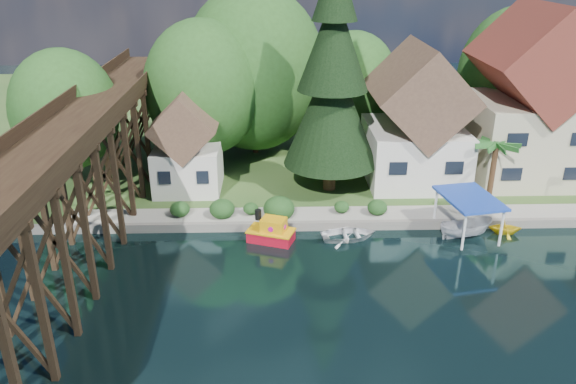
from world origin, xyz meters
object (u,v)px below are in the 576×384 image
trestle_bridge (81,175)px  shed (187,148)px  tugboat (272,232)px  boat_white_a (349,233)px  house_center (528,106)px  boat_canopy (467,220)px  palm_tree (496,147)px  house_left (416,125)px  boat_yellow (505,226)px  conifer (332,81)px

trestle_bridge → shed: 10.69m
tugboat → boat_white_a: bearing=2.2°
house_center → shed: house_center is taller
house_center → trestle_bridge: bearing=-160.5°
boat_canopy → palm_tree: bearing=56.5°
boat_white_a → shed: bearing=47.1°
house_center → shed: (-27.00, -2.00, -2.59)m
house_left → house_center: bearing=3.2°
palm_tree → boat_yellow: 6.32m
boat_yellow → boat_white_a: bearing=99.7°
palm_tree → boat_white_a: size_ratio=1.27×
tugboat → boat_white_a: size_ratio=0.92×
trestle_bridge → palm_tree: trestle_bridge is taller
trestle_bridge → tugboat: trestle_bridge is taller
tugboat → palm_tree: bearing=18.2°
house_center → boat_yellow: (-4.58, -9.41, -5.84)m
house_center → boat_canopy: (-7.48, -9.86, -5.14)m
trestle_bridge → shed: size_ratio=5.63×
house_center → house_left: bearing=-176.8°
conifer → palm_tree: conifer is taller
house_center → boat_canopy: 13.40m
house_left → boat_canopy: (1.52, -9.36, -3.86)m
boat_white_a → boat_yellow: size_ratio=1.70×
shed → boat_yellow: (22.42, -7.41, -3.25)m
boat_white_a → house_left: bearing=-43.2°
house_left → palm_tree: size_ratio=2.33×
tugboat → house_center: bearing=26.0°
conifer → boat_white_a: bearing=-85.2°
conifer → boat_yellow: bearing=-31.7°
shed → tugboat: bearing=-51.1°
house_center → boat_white_a: bearing=-147.3°
trestle_bridge → conifer: 18.73m
boat_canopy → boat_yellow: 3.02m
boat_white_a → boat_yellow: boat_yellow is taller
shed → boat_canopy: shed is taller
palm_tree → boat_yellow: palm_tree is taller
conifer → trestle_bridge: bearing=-150.9°
house_left → boat_canopy: size_ratio=2.15×
trestle_bridge → boat_canopy: bearing=3.4°
trestle_bridge → boat_yellow: size_ratio=20.16×
boat_canopy → house_center: bearing=52.8°
trestle_bridge → house_center: size_ratio=3.18×
palm_tree → boat_white_a: bearing=-155.2°
house_center → palm_tree: size_ratio=2.93×
tugboat → boat_yellow: tugboat is taller
shed → boat_canopy: size_ratio=1.53×
house_center → boat_white_a: (-15.34, -9.83, -6.03)m
conifer → boat_white_a: conifer is taller
palm_tree → house_center: bearing=49.0°
house_left → house_center: size_ratio=0.79×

